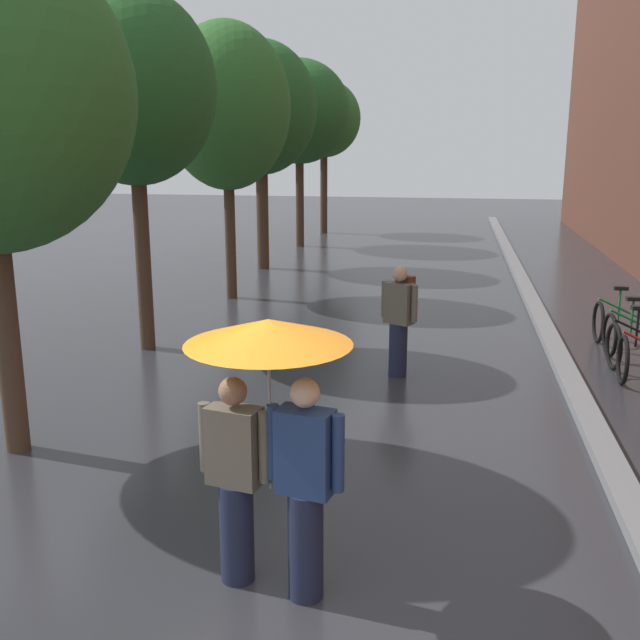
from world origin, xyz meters
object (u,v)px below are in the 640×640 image
object	(u,v)px
street_tree_5	(324,119)
parked_bicycle_8	(631,322)
street_tree_1	(133,89)
street_tree_2	(227,107)
street_tree_4	(299,112)
pedestrian_walking_midground	(399,318)
couple_under_umbrella	(269,410)
street_tree_3	(261,109)

from	to	relation	value
street_tree_5	parked_bicycle_8	xyz separation A→B (m)	(7.54, -13.98, -3.63)
street_tree_1	street_tree_2	xyz separation A→B (m)	(0.20, 4.05, -0.09)
parked_bicycle_8	street_tree_4	bearing A→B (deg)	126.40
pedestrian_walking_midground	street_tree_4	bearing A→B (deg)	107.55
street_tree_5	couple_under_umbrella	bearing A→B (deg)	-81.25
street_tree_3	pedestrian_walking_midground	distance (m)	10.02
street_tree_4	parked_bicycle_8	size ratio (longest dim) A/B	5.17
pedestrian_walking_midground	street_tree_5	bearing A→B (deg)	103.40
street_tree_1	street_tree_4	size ratio (longest dim) A/B	0.96
street_tree_2	street_tree_4	size ratio (longest dim) A/B	0.98
street_tree_4	street_tree_3	bearing A→B (deg)	-91.47
parked_bicycle_8	couple_under_umbrella	xyz separation A→B (m)	(-4.20, -7.72, 1.04)
street_tree_1	couple_under_umbrella	xyz separation A→B (m)	(3.54, -6.06, -2.61)
street_tree_2	street_tree_3	xyz separation A→B (m)	(-0.27, 3.77, 0.12)
street_tree_3	street_tree_5	size ratio (longest dim) A/B	1.07
parked_bicycle_8	couple_under_umbrella	bearing A→B (deg)	-118.58
street_tree_1	street_tree_3	size ratio (longest dim) A/B	0.96
street_tree_1	couple_under_umbrella	size ratio (longest dim) A/B	2.64
street_tree_1	parked_bicycle_8	size ratio (longest dim) A/B	4.98
street_tree_5	couple_under_umbrella	distance (m)	22.10
street_tree_2	parked_bicycle_8	world-z (taller)	street_tree_2
street_tree_3	street_tree_1	bearing A→B (deg)	-89.51
street_tree_2	street_tree_5	world-z (taller)	street_tree_2
street_tree_2	street_tree_4	distance (m)	8.06
street_tree_3	parked_bicycle_8	xyz separation A→B (m)	(7.81, -6.16, -3.68)
street_tree_2	street_tree_5	xyz separation A→B (m)	(0.00, 11.59, 0.07)
street_tree_1	street_tree_5	bearing A→B (deg)	89.26
street_tree_1	street_tree_3	world-z (taller)	street_tree_3
street_tree_2	street_tree_5	bearing A→B (deg)	89.99
street_tree_5	pedestrian_walking_midground	bearing A→B (deg)	-76.60
street_tree_2	couple_under_umbrella	size ratio (longest dim) A/B	2.70
street_tree_1	street_tree_5	world-z (taller)	street_tree_1
street_tree_4	street_tree_5	xyz separation A→B (m)	(0.16, 3.53, -0.12)
couple_under_umbrella	street_tree_3	bearing A→B (deg)	104.58
street_tree_4	street_tree_1	bearing A→B (deg)	-90.21
street_tree_1	pedestrian_walking_midground	world-z (taller)	street_tree_1
street_tree_1	street_tree_2	world-z (taller)	street_tree_2
street_tree_2	street_tree_1	bearing A→B (deg)	-92.82
couple_under_umbrella	street_tree_4	bearing A→B (deg)	100.90
couple_under_umbrella	pedestrian_walking_midground	bearing A→B (deg)	84.06
couple_under_umbrella	parked_bicycle_8	bearing A→B (deg)	61.42
street_tree_5	couple_under_umbrella	xyz separation A→B (m)	(3.34, -21.70, -2.59)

